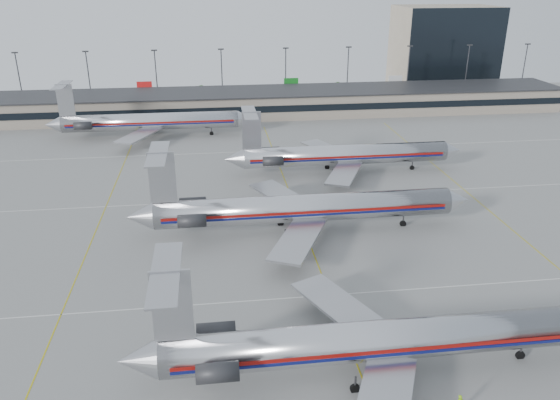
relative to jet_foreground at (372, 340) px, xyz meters
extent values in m
plane|color=gray|center=(-0.88, 3.35, -3.56)|extent=(260.00, 260.00, 0.00)
cube|color=silver|center=(-0.88, 13.35, -3.55)|extent=(160.00, 0.15, 0.02)
cube|color=gray|center=(-0.88, 101.35, -0.56)|extent=(160.00, 16.00, 6.00)
cube|color=black|center=(-0.88, 93.25, -0.36)|extent=(160.00, 0.20, 1.60)
cube|color=#2D2D30|center=(-0.88, 101.35, 2.54)|extent=(162.00, 17.00, 0.30)
cylinder|color=#38383D|center=(-63.88, 115.35, 3.94)|extent=(0.30, 0.30, 15.00)
cube|color=#2D2D30|center=(-63.88, 115.35, 11.54)|extent=(1.60, 0.40, 0.35)
cylinder|color=#38383D|center=(-45.88, 115.35, 3.94)|extent=(0.30, 0.30, 15.00)
cube|color=#2D2D30|center=(-45.88, 115.35, 11.54)|extent=(1.60, 0.40, 0.35)
cylinder|color=#38383D|center=(-27.88, 115.35, 3.94)|extent=(0.30, 0.30, 15.00)
cube|color=#2D2D30|center=(-27.88, 115.35, 11.54)|extent=(1.60, 0.40, 0.35)
cylinder|color=#38383D|center=(-9.88, 115.35, 3.94)|extent=(0.30, 0.30, 15.00)
cube|color=#2D2D30|center=(-9.88, 115.35, 11.54)|extent=(1.60, 0.40, 0.35)
cylinder|color=#38383D|center=(8.12, 115.35, 3.94)|extent=(0.30, 0.30, 15.00)
cube|color=#2D2D30|center=(8.12, 115.35, 11.54)|extent=(1.60, 0.40, 0.35)
cylinder|color=#38383D|center=(26.12, 115.35, 3.94)|extent=(0.30, 0.30, 15.00)
cube|color=#2D2D30|center=(26.12, 115.35, 11.54)|extent=(1.60, 0.40, 0.35)
cylinder|color=#38383D|center=(44.12, 115.35, 3.94)|extent=(0.30, 0.30, 15.00)
cube|color=#2D2D30|center=(44.12, 115.35, 11.54)|extent=(1.60, 0.40, 0.35)
cylinder|color=#38383D|center=(62.12, 115.35, 3.94)|extent=(0.30, 0.30, 15.00)
cube|color=#2D2D30|center=(62.12, 115.35, 11.54)|extent=(1.60, 0.40, 0.35)
cylinder|color=#38383D|center=(80.12, 115.35, 3.94)|extent=(0.30, 0.30, 15.00)
cube|color=#2D2D30|center=(80.12, 115.35, 11.54)|extent=(1.60, 0.40, 0.35)
cube|color=tan|center=(61.12, 131.35, 8.94)|extent=(30.00, 20.00, 25.00)
cylinder|color=silver|center=(0.99, 0.00, -0.05)|extent=(40.08, 3.71, 3.71)
cone|color=#A9A9AE|center=(-20.86, 0.00, -0.05)|extent=(3.61, 3.71, 3.71)
cube|color=maroon|center=(0.99, -1.86, 0.10)|extent=(38.07, 0.05, 0.35)
cube|color=#0C1358|center=(0.99, -1.86, -0.31)|extent=(38.07, 0.05, 0.28)
cube|color=#A9A9AE|center=(-1.02, 7.02, -1.06)|extent=(9.32, 13.58, 0.32)
cube|color=#A9A9AE|center=(-17.55, 0.00, 5.21)|extent=(3.41, 0.25, 6.81)
cube|color=#A9A9AE|center=(-17.85, 0.00, 8.41)|extent=(2.40, 10.52, 0.18)
cylinder|color=#2D2D30|center=(-14.04, 2.86, 0.25)|extent=(3.61, 1.70, 1.70)
cylinder|color=#2D2D30|center=(-14.04, -2.85, 0.25)|extent=(3.61, 1.70, 1.70)
cylinder|color=#2D2D30|center=(15.02, 0.00, -2.73)|extent=(0.20, 0.20, 1.65)
cylinder|color=#2D2D30|center=(-2.02, -2.40, -2.73)|extent=(0.20, 0.20, 1.65)
cylinder|color=#2D2D30|center=(-2.02, 2.41, -2.73)|extent=(0.20, 0.20, 1.65)
cylinder|color=black|center=(15.02, 0.00, -3.21)|extent=(0.90, 0.30, 0.90)
cylinder|color=silver|center=(-0.93, 30.35, 0.12)|extent=(42.08, 3.89, 3.89)
cone|color=silver|center=(21.79, 30.35, 0.12)|extent=(3.37, 3.89, 3.89)
cone|color=#A9A9AE|center=(-23.87, 30.35, 0.12)|extent=(3.79, 3.89, 3.89)
cube|color=maroon|center=(-0.93, 28.39, 0.28)|extent=(39.97, 0.05, 0.37)
cube|color=#0C1358|center=(-0.93, 28.39, -0.14)|extent=(39.97, 0.05, 0.29)
cube|color=#A9A9AE|center=(-3.04, 37.71, -0.93)|extent=(9.78, 14.26, 0.34)
cube|color=#A9A9AE|center=(-3.04, 22.98, -0.93)|extent=(9.78, 14.26, 0.34)
cube|color=#A9A9AE|center=(-20.40, 30.35, 5.64)|extent=(3.58, 0.26, 7.15)
cube|color=#A9A9AE|center=(-20.71, 30.35, 9.01)|extent=(2.52, 11.05, 0.19)
cylinder|color=#2D2D30|center=(-16.71, 33.34, 0.44)|extent=(3.79, 1.79, 1.79)
cylinder|color=#2D2D30|center=(-16.71, 27.35, 0.44)|extent=(3.79, 1.79, 1.79)
cylinder|color=#2D2D30|center=(13.79, 30.35, -2.69)|extent=(0.21, 0.21, 1.74)
cylinder|color=#2D2D30|center=(-4.09, 27.82, -2.69)|extent=(0.21, 0.21, 1.74)
cylinder|color=#2D2D30|center=(-4.09, 32.87, -2.69)|extent=(0.21, 0.21, 1.74)
cylinder|color=black|center=(13.79, 30.35, -3.19)|extent=(0.95, 0.32, 0.95)
cylinder|color=silver|center=(10.93, 54.21, -0.08)|extent=(37.81, 3.68, 3.68)
cone|color=silver|center=(31.43, 54.21, -0.08)|extent=(3.18, 3.68, 3.68)
cone|color=#A9A9AE|center=(-9.77, 54.21, -0.08)|extent=(3.58, 3.68, 3.68)
cube|color=maroon|center=(10.93, 52.36, 0.07)|extent=(35.92, 0.05, 0.35)
cube|color=#0C1358|center=(10.93, 52.36, -0.33)|extent=(35.92, 0.05, 0.28)
cube|color=#A9A9AE|center=(8.94, 61.18, -1.07)|extent=(9.25, 13.49, 0.32)
cube|color=#A9A9AE|center=(8.94, 47.25, -1.07)|extent=(9.25, 13.49, 0.32)
cube|color=#A9A9AE|center=(-6.48, 54.21, 5.15)|extent=(3.38, 0.25, 6.77)
cube|color=#A9A9AE|center=(-6.78, 54.21, 8.33)|extent=(2.39, 10.45, 0.18)
cylinder|color=#2D2D30|center=(-3.00, 57.05, 0.22)|extent=(3.58, 1.69, 1.69)
cylinder|color=#2D2D30|center=(-3.00, 51.38, 0.22)|extent=(3.58, 1.69, 1.69)
cylinder|color=#2D2D30|center=(23.87, 54.21, -2.74)|extent=(0.20, 0.20, 1.64)
cylinder|color=#2D2D30|center=(7.95, 51.83, -2.74)|extent=(0.20, 0.20, 1.64)
cylinder|color=#2D2D30|center=(7.95, 56.60, -2.74)|extent=(0.20, 0.20, 1.64)
cylinder|color=black|center=(23.87, 54.21, -3.21)|extent=(0.90, 0.30, 0.90)
cylinder|color=silver|center=(-26.84, 83.13, 0.01)|extent=(38.83, 3.78, 3.78)
cone|color=silver|center=(-5.79, 83.13, 0.01)|extent=(3.27, 3.78, 3.78)
cone|color=#A9A9AE|center=(-48.09, 83.13, 0.01)|extent=(3.68, 3.78, 3.78)
cube|color=maroon|center=(-26.84, 81.23, 0.17)|extent=(36.89, 0.05, 0.36)
cube|color=#0C1358|center=(-26.84, 81.23, -0.24)|extent=(36.89, 0.05, 0.29)
cube|color=#A9A9AE|center=(-28.88, 90.28, -1.01)|extent=(9.50, 13.85, 0.33)
cube|color=#A9A9AE|center=(-28.88, 75.98, -1.01)|extent=(9.50, 13.85, 0.33)
cube|color=#A9A9AE|center=(-44.72, 83.13, 5.38)|extent=(3.47, 0.26, 6.95)
cube|color=#A9A9AE|center=(-45.03, 83.13, 8.65)|extent=(2.45, 10.73, 0.18)
cylinder|color=#2D2D30|center=(-41.14, 86.04, 0.32)|extent=(3.68, 1.74, 1.74)
cylinder|color=#2D2D30|center=(-41.14, 80.22, 0.32)|extent=(3.68, 1.74, 1.74)
cylinder|color=#2D2D30|center=(-13.56, 83.13, -2.72)|extent=(0.20, 0.20, 1.69)
cylinder|color=#2D2D30|center=(-29.90, 80.68, -2.72)|extent=(0.20, 0.20, 1.69)
cylinder|color=#2D2D30|center=(-29.90, 85.58, -2.72)|extent=(0.20, 0.20, 1.69)
cylinder|color=black|center=(-13.56, 83.13, -3.20)|extent=(0.92, 0.31, 0.92)
camera|label=1|loc=(-13.55, -39.51, 30.99)|focal=35.00mm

